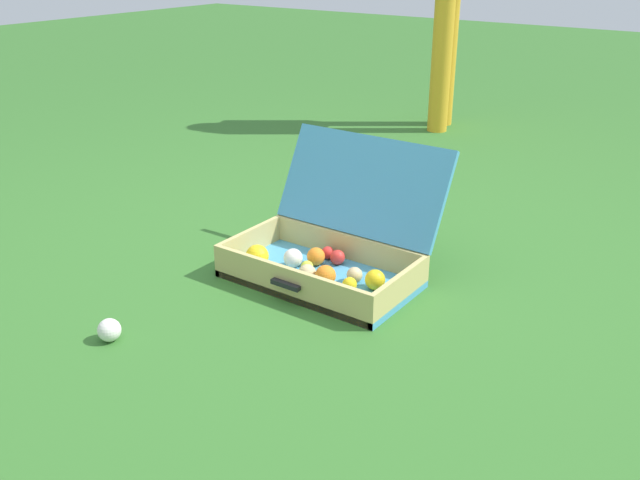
{
  "coord_description": "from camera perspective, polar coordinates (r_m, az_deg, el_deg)",
  "views": [
    {
      "loc": [
        1.33,
        -1.85,
        1.1
      ],
      "look_at": [
        0.07,
        -0.08,
        0.16
      ],
      "focal_mm": 39.17,
      "sensor_mm": 36.0,
      "label": 1
    }
  ],
  "objects": [
    {
      "name": "ground_plane",
      "position": [
        2.53,
        -0.33,
        -2.31
      ],
      "size": [
        16.0,
        16.0,
        0.0
      ],
      "primitive_type": "plane",
      "color": "#336B28"
    },
    {
      "name": "open_suitcase",
      "position": [
        2.44,
        0.87,
        -0.63
      ],
      "size": [
        0.65,
        0.56,
        0.45
      ],
      "color": "#4799C6",
      "rests_on": "ground"
    },
    {
      "name": "stray_ball_on_grass",
      "position": [
        2.17,
        -16.84,
        -7.06
      ],
      "size": [
        0.07,
        0.07,
        0.07
      ],
      "primitive_type": "sphere",
      "color": "white",
      "rests_on": "ground"
    }
  ]
}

